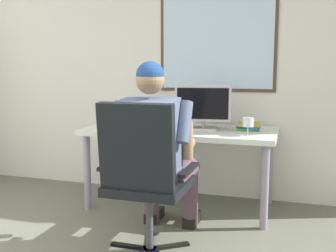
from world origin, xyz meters
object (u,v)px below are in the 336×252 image
person_seated (157,149)px  crt_monitor (204,103)px  office_chair (143,171)px  wine_glass (248,123)px  laptop (133,119)px  desk_speaker (163,116)px  coffee_mug (147,125)px  desk (180,137)px  book_stack (248,127)px

person_seated → crt_monitor: bearing=78.0°
office_chair → wine_glass: office_chair is taller
laptop → desk_speaker: 0.29m
person_seated → coffee_mug: size_ratio=13.10×
person_seated → crt_monitor: person_seated is taller
desk → person_seated: bearing=-86.7°
crt_monitor → book_stack: (0.38, 0.04, -0.19)m
coffee_mug → office_chair: bearing=-71.2°
wine_glass → desk_speaker: 0.91m
laptop → coffee_mug: (0.23, -0.25, -0.01)m
crt_monitor → desk_speaker: size_ratio=3.15×
office_chair → person_seated: 0.29m
crt_monitor → wine_glass: (0.40, -0.21, -0.13)m
office_chair → crt_monitor: (0.17, 1.04, 0.35)m
desk_speaker → coffee_mug: size_ratio=1.59×
book_stack → wine_glass: bearing=-85.1°
office_chair → book_stack: office_chair is taller
book_stack → office_chair: bearing=-116.7°
person_seated → desk_speaker: size_ratio=8.24×
desk → office_chair: (0.04, -1.04, -0.04)m
wine_glass → desk_speaker: desk_speaker is taller
crt_monitor → coffee_mug: (-0.45, -0.20, -0.18)m
laptop → wine_glass: size_ratio=2.86×
person_seated → laptop: size_ratio=3.14×
laptop → desk: bearing=-5.5°
desk_speaker → laptop: bearing=-154.0°
crt_monitor → book_stack: 0.43m
office_chair → person_seated: (0.00, 0.28, 0.09)m
office_chair → coffee_mug: (-0.29, 0.84, 0.17)m
person_seated → wine_glass: bearing=44.9°
laptop → wine_glass: 1.11m
office_chair → desk_speaker: 1.26m
crt_monitor → coffee_mug: crt_monitor is taller
desk → laptop: bearing=174.5°
crt_monitor → person_seated: bearing=-102.0°
laptop → coffee_mug: laptop is taller
laptop → wine_glass: bearing=-13.0°
desk_speaker → office_chair: bearing=-78.2°
office_chair → book_stack: bearing=63.3°
laptop → book_stack: bearing=-0.2°
office_chair → laptop: size_ratio=2.53×
desk → wine_glass: 0.67m
office_chair → crt_monitor: bearing=81.0°
office_chair → laptop: bearing=115.3°
crt_monitor → book_stack: crt_monitor is taller
person_seated → book_stack: (0.55, 0.81, 0.07)m
desk → crt_monitor: crt_monitor is taller
crt_monitor → laptop: (-0.68, 0.05, -0.17)m
office_chair → desk_speaker: (-0.26, 1.22, 0.20)m
desk → crt_monitor: size_ratio=3.37×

